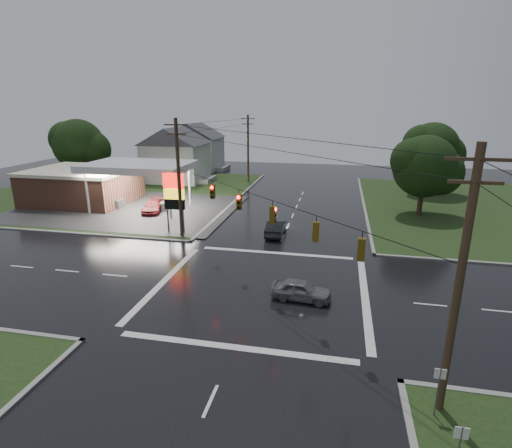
% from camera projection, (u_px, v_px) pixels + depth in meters
% --- Properties ---
extents(ground, '(120.00, 120.00, 0.00)m').
position_uv_depth(ground, '(260.00, 289.00, 27.43)').
color(ground, black).
rests_on(ground, ground).
extents(grass_nw, '(36.00, 36.00, 0.08)m').
position_uv_depth(grass_nw, '(117.00, 192.00, 56.84)').
color(grass_nw, black).
rests_on(grass_nw, ground).
extents(gas_station, '(26.20, 18.00, 5.60)m').
position_uv_depth(gas_station, '(91.00, 183.00, 50.15)').
color(gas_station, '#2D2D2D').
rests_on(gas_station, ground).
extents(pylon_sign, '(2.00, 0.35, 6.00)m').
position_uv_depth(pylon_sign, '(174.00, 193.00, 38.14)').
color(pylon_sign, '#59595E').
rests_on(pylon_sign, ground).
extents(utility_pole_nw, '(2.20, 0.32, 11.00)m').
position_uv_depth(utility_pole_nw, '(179.00, 177.00, 36.51)').
color(utility_pole_nw, '#382619').
rests_on(utility_pole_nw, ground).
extents(utility_pole_se, '(2.20, 0.32, 11.00)m').
position_uv_depth(utility_pole_se, '(459.00, 284.00, 15.01)').
color(utility_pole_se, '#382619').
rests_on(utility_pole_se, ground).
extents(utility_pole_n, '(2.20, 0.32, 10.50)m').
position_uv_depth(utility_pole_n, '(248.00, 147.00, 63.28)').
color(utility_pole_n, '#382619').
rests_on(utility_pole_n, ground).
extents(traffic_signals, '(26.87, 26.87, 1.47)m').
position_uv_depth(traffic_signals, '(261.00, 197.00, 25.52)').
color(traffic_signals, black).
rests_on(traffic_signals, ground).
extents(house_near, '(11.05, 8.48, 8.60)m').
position_uv_depth(house_near, '(176.00, 154.00, 63.95)').
color(house_near, silver).
rests_on(house_near, ground).
extents(house_far, '(11.05, 8.48, 8.60)m').
position_uv_depth(house_far, '(196.00, 146.00, 75.38)').
color(house_far, silver).
rests_on(house_far, ground).
extents(tree_nw_behind, '(8.93, 7.60, 10.00)m').
position_uv_depth(tree_nw_behind, '(80.00, 145.00, 60.32)').
color(tree_nw_behind, black).
rests_on(tree_nw_behind, ground).
extents(tree_ne_near, '(7.99, 6.80, 8.98)m').
position_uv_depth(tree_ne_near, '(426.00, 167.00, 43.65)').
color(tree_ne_near, black).
rests_on(tree_ne_near, ground).
extents(tree_ne_far, '(8.46, 7.20, 9.80)m').
position_uv_depth(tree_ne_far, '(433.00, 150.00, 54.12)').
color(tree_ne_far, black).
rests_on(tree_ne_far, ground).
extents(car_north, '(1.64, 4.54, 1.49)m').
position_uv_depth(car_north, '(276.00, 227.00, 38.47)').
color(car_north, black).
rests_on(car_north, ground).
extents(car_crossing, '(3.99, 1.89, 1.32)m').
position_uv_depth(car_crossing, '(301.00, 290.00, 25.78)').
color(car_crossing, slate).
rests_on(car_crossing, ground).
extents(car_pump, '(3.08, 5.26, 1.43)m').
position_uv_depth(car_pump, '(153.00, 206.00, 46.43)').
color(car_pump, '#591415').
rests_on(car_pump, ground).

